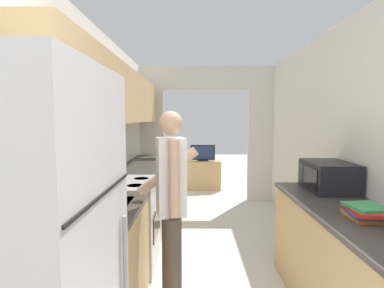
{
  "coord_description": "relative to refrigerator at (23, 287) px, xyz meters",
  "views": [
    {
      "loc": [
        -0.21,
        -0.53,
        1.55
      ],
      "look_at": [
        -0.24,
        3.21,
        1.22
      ],
      "focal_mm": 28.0,
      "sensor_mm": 36.0,
      "label": 1
    }
  ],
  "objects": [
    {
      "name": "refrigerator",
      "position": [
        0.0,
        0.0,
        0.0
      ],
      "size": [
        0.7,
        0.77,
        1.76
      ],
      "color": "#B7B7BC",
      "rests_on": "ground_plane"
    },
    {
      "name": "television",
      "position": [
        0.86,
        5.27,
        -0.09
      ],
      "size": [
        0.53,
        0.16,
        0.34
      ],
      "color": "black",
      "rests_on": "tv_cabinet"
    },
    {
      "name": "range_oven",
      "position": [
        -0.03,
        1.94,
        -0.43
      ],
      "size": [
        0.66,
        0.78,
        1.03
      ],
      "color": "#B7B7BC",
      "rests_on": "ground_plane"
    },
    {
      "name": "person",
      "position": [
        0.5,
        1.14,
        -0.02
      ],
      "size": [
        0.52,
        0.43,
        1.6
      ],
      "rotation": [
        0.0,
        0.0,
        1.81
      ],
      "color": "#4C4238",
      "rests_on": "ground_plane"
    },
    {
      "name": "wall_left",
      "position": [
        -0.29,
        1.7,
        0.59
      ],
      "size": [
        0.38,
        7.39,
        2.5
      ],
      "color": "white",
      "rests_on": "ground_plane"
    },
    {
      "name": "wall_right",
      "position": [
        2.16,
        1.29,
        0.37
      ],
      "size": [
        0.06,
        7.39,
        2.5
      ],
      "color": "white",
      "rests_on": "ground_plane"
    },
    {
      "name": "tv_cabinet",
      "position": [
        0.86,
        5.31,
        -0.57
      ],
      "size": [
        0.77,
        0.42,
        0.62
      ],
      "color": "tan",
      "rests_on": "ground_plane"
    },
    {
      "name": "microwave",
      "position": [
        1.92,
        1.59,
        0.14
      ],
      "size": [
        0.38,
        0.52,
        0.26
      ],
      "color": "black",
      "rests_on": "counter_right"
    },
    {
      "name": "counter_left",
      "position": [
        -0.03,
        2.41,
        -0.43
      ],
      "size": [
        0.62,
        3.84,
        0.89
      ],
      "color": "tan",
      "rests_on": "ground_plane"
    },
    {
      "name": "counter_right",
      "position": [
        1.83,
        0.77,
        -0.43
      ],
      "size": [
        0.62,
        2.29,
        0.89
      ],
      "color": "tan",
      "rests_on": "ground_plane"
    },
    {
      "name": "wall_far_with_doorway",
      "position": [
        0.9,
        4.42,
        0.55
      ],
      "size": [
        2.86,
        0.06,
        2.5
      ],
      "color": "white",
      "rests_on": "ground_plane"
    },
    {
      "name": "book_stack",
      "position": [
        1.81,
        0.8,
        0.06
      ],
      "size": [
        0.26,
        0.32,
        0.09
      ],
      "color": "#C67028",
      "rests_on": "counter_right"
    }
  ]
}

